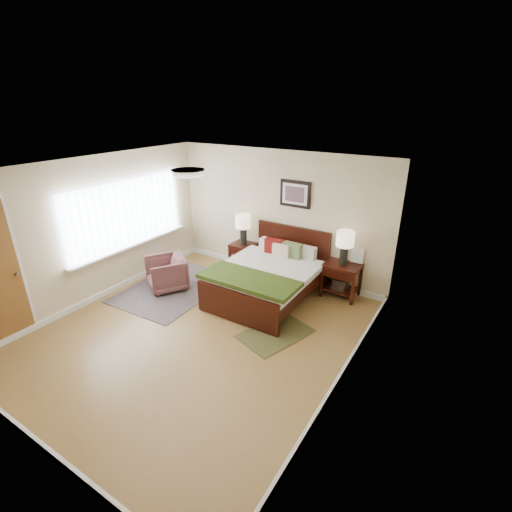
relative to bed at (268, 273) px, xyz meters
name	(u,v)px	position (x,y,z in m)	size (l,w,h in m)	color
floor	(199,332)	(-0.35, -1.52, -0.50)	(5.00, 5.00, 0.00)	olive
back_wall	(279,215)	(-0.35, 0.98, 0.75)	(4.50, 0.04, 2.50)	beige
front_wall	(10,352)	(-0.35, -4.02, 0.75)	(4.50, 0.04, 2.50)	beige
left_wall	(94,231)	(-2.60, -1.52, 0.75)	(0.04, 5.00, 2.50)	beige
right_wall	(347,300)	(1.90, -1.52, 0.75)	(0.04, 5.00, 2.50)	beige
ceiling	(188,170)	(-0.35, -1.52, 2.00)	(4.50, 5.00, 0.02)	white
window	(128,214)	(-2.55, -0.82, 0.88)	(0.11, 2.72, 1.32)	silver
ceil_fixture	(188,172)	(-0.35, -1.52, 1.97)	(0.44, 0.44, 0.08)	white
bed	(268,273)	(0.00, 0.00, 0.00)	(1.66, 2.00, 1.08)	black
wall_art	(295,194)	(0.00, 0.95, 1.22)	(0.62, 0.05, 0.50)	black
nightstand_left	(243,250)	(-1.03, 0.73, -0.03)	(0.49, 0.44, 0.59)	black
nightstand_right	(341,277)	(1.09, 0.74, -0.12)	(0.64, 0.48, 0.63)	black
lamp_left	(243,224)	(-1.03, 0.75, 0.51)	(0.31, 0.31, 0.61)	black
lamp_right	(345,242)	(1.09, 0.75, 0.55)	(0.31, 0.31, 0.61)	black
armchair	(167,273)	(-1.79, -0.72, -0.18)	(0.67, 0.69, 0.63)	brown
rug_persian	(175,288)	(-1.70, -0.64, -0.49)	(1.52, 2.15, 0.01)	#0C193E
rug_navy	(275,333)	(0.68, -0.93, -0.49)	(0.72, 1.08, 0.01)	black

